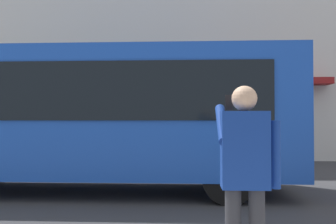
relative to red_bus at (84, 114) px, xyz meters
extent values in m
plane|color=#38383A|center=(-1.84, -0.09, -1.68)|extent=(60.00, 60.00, 0.00)
cube|color=beige|center=(-1.84, -6.89, 4.32)|extent=(28.00, 0.80, 12.00)
cube|color=maroon|center=(-5.34, -6.29, 1.32)|extent=(4.40, 1.10, 0.24)
cube|color=#1947AD|center=(-0.02, -0.01, 0.02)|extent=(9.00, 2.50, 2.60)
cube|color=black|center=(-0.02, 1.25, 0.42)|extent=(7.60, 0.06, 1.10)
cylinder|color=black|center=(-3.02, -1.11, -1.18)|extent=(1.00, 0.28, 1.00)
cylinder|color=black|center=(-3.02, 1.09, -1.18)|extent=(1.00, 0.28, 1.00)
cube|color=navy|center=(-2.76, 4.84, -0.38)|extent=(0.40, 0.24, 0.66)
sphere|color=#D8A884|center=(-2.76, 4.84, 0.06)|extent=(0.22, 0.22, 0.22)
cylinder|color=navy|center=(-3.02, 4.84, -0.42)|extent=(0.09, 0.09, 0.58)
cylinder|color=navy|center=(-2.58, 4.68, -0.16)|extent=(0.09, 0.48, 0.37)
cube|color=black|center=(-2.66, 4.54, 0.04)|extent=(0.07, 0.01, 0.14)
camera|label=1|loc=(-2.28, 8.11, -0.13)|focal=40.30mm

